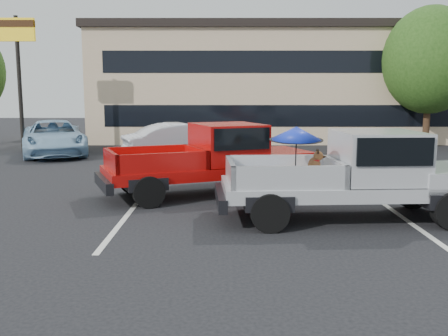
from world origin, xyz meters
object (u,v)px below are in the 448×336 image
at_px(tree_right, 430,60).
at_px(tree_back, 332,65).
at_px(motel_sign, 17,47).
at_px(blue_suv, 54,138).
at_px(red_pickup, 222,156).
at_px(silver_sedan, 187,144).
at_px(silver_pickup, 366,170).

bearing_deg(tree_right, tree_back, 110.56).
xyz_separation_m(motel_sign, blue_suv, (1.78, -1.09, -3.90)).
relative_size(red_pickup, blue_suv, 1.11).
relative_size(motel_sign, tree_right, 0.88).
bearing_deg(red_pickup, silver_sedan, 81.69).
distance_m(red_pickup, blue_suv, 11.02).
height_order(tree_back, silver_sedan, tree_back).
xyz_separation_m(red_pickup, blue_suv, (-7.29, 8.26, -0.27)).
distance_m(tree_right, silver_pickup, 15.95).
height_order(tree_right, red_pickup, tree_right).
bearing_deg(silver_sedan, blue_suv, 43.40).
relative_size(tree_right, red_pickup, 1.14).
height_order(silver_sedan, blue_suv, silver_sedan).
bearing_deg(tree_back, motel_sign, -147.99).
xyz_separation_m(tree_right, tree_back, (-3.00, 8.00, 0.20)).
distance_m(tree_right, tree_back, 8.55).
bearing_deg(tree_right, blue_suv, -169.81).
xyz_separation_m(tree_right, silver_sedan, (-11.28, -5.87, -3.43)).
relative_size(tree_right, blue_suv, 1.26).
bearing_deg(red_pickup, silver_pickup, -63.34).
distance_m(motel_sign, tree_back, 18.87).
relative_size(motel_sign, tree_back, 0.84).
bearing_deg(motel_sign, blue_suv, -31.56).
xyz_separation_m(tree_right, silver_pickup, (-6.87, -14.04, -3.16)).
height_order(motel_sign, tree_back, tree_back).
height_order(silver_pickup, blue_suv, silver_pickup).
height_order(tree_right, silver_pickup, tree_right).
distance_m(tree_back, red_pickup, 20.84).
height_order(motel_sign, silver_pickup, motel_sign).
distance_m(red_pickup, silver_sedan, 5.66).
distance_m(silver_pickup, red_pickup, 4.07).
relative_size(motel_sign, silver_sedan, 1.27).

